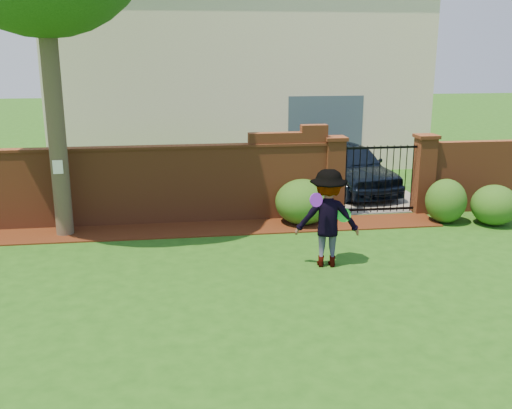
{
  "coord_description": "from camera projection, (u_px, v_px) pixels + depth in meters",
  "views": [
    {
      "loc": [
        -1.27,
        -8.84,
        3.83
      ],
      "look_at": [
        0.2,
        1.4,
        1.05
      ],
      "focal_mm": 40.92,
      "sensor_mm": 36.0,
      "label": 1
    }
  ],
  "objects": [
    {
      "name": "house",
      "position": [
        236.0,
        68.0,
        20.4
      ],
      "size": [
        12.4,
        6.4,
        6.3
      ],
      "color": "beige",
      "rests_on": "ground"
    },
    {
      "name": "driveway",
      "position": [
        332.0,
        178.0,
        17.74
      ],
      "size": [
        3.2,
        8.0,
        0.01
      ],
      "primitive_type": "cube",
      "color": "slate",
      "rests_on": "ground"
    },
    {
      "name": "ground",
      "position": [
        256.0,
        288.0,
        9.62
      ],
      "size": [
        80.0,
        80.0,
        0.01
      ],
      "primitive_type": "cube",
      "color": "#1F4F13",
      "rests_on": "ground"
    },
    {
      "name": "mulch_bed",
      "position": [
        191.0,
        230.0,
        12.67
      ],
      "size": [
        11.1,
        1.08,
        0.03
      ],
      "primitive_type": "cube",
      "color": "#3B180A",
      "rests_on": "ground"
    },
    {
      "name": "pillar_left",
      "position": [
        334.0,
        176.0,
        13.52
      ],
      "size": [
        0.5,
        0.5,
        1.88
      ],
      "color": "brown",
      "rests_on": "ground"
    },
    {
      "name": "paper_notice",
      "position": [
        58.0,
        167.0,
        11.8
      ],
      "size": [
        0.2,
        0.01,
        0.28
      ],
      "primitive_type": "cube",
      "color": "white",
      "rests_on": "tree"
    },
    {
      "name": "shrub_left",
      "position": [
        303.0,
        202.0,
        13.02
      ],
      "size": [
        1.24,
        1.24,
        1.02
      ],
      "primitive_type": "ellipsoid",
      "color": "#1A4D17",
      "rests_on": "ground"
    },
    {
      "name": "man",
      "position": [
        327.0,
        219.0,
        10.38
      ],
      "size": [
        1.25,
        0.85,
        1.78
      ],
      "primitive_type": "imported",
      "rotation": [
        0.0,
        0.0,
        2.97
      ],
      "color": "gray",
      "rests_on": "ground"
    },
    {
      "name": "car",
      "position": [
        352.0,
        168.0,
        15.86
      ],
      "size": [
        2.28,
        4.2,
        1.35
      ],
      "primitive_type": "imported",
      "rotation": [
        0.0,
        0.0,
        0.18
      ],
      "color": "black",
      "rests_on": "ground"
    },
    {
      "name": "frisbee_green",
      "position": [
        344.0,
        215.0,
        10.28
      ],
      "size": [
        0.26,
        0.11,
        0.26
      ],
      "primitive_type": "cylinder",
      "rotation": [
        1.43,
        0.0,
        -0.2
      ],
      "color": "green",
      "rests_on": "man"
    },
    {
      "name": "iron_gate",
      "position": [
        379.0,
        179.0,
        13.7
      ],
      "size": [
        1.78,
        0.03,
        1.6
      ],
      "color": "black",
      "rests_on": "ground"
    },
    {
      "name": "frisbee_purple",
      "position": [
        316.0,
        200.0,
        9.96
      ],
      "size": [
        0.26,
        0.15,
        0.25
      ],
      "primitive_type": "cylinder",
      "rotation": [
        1.36,
        0.0,
        0.31
      ],
      "color": "purple",
      "rests_on": "man"
    },
    {
      "name": "shrub_right",
      "position": [
        494.0,
        205.0,
        12.97
      ],
      "size": [
        1.02,
        1.02,
        0.91
      ],
      "primitive_type": "ellipsoid",
      "color": "#1A4D17",
      "rests_on": "ground"
    },
    {
      "name": "brick_wall",
      "position": [
        141.0,
        184.0,
        12.92
      ],
      "size": [
        8.7,
        0.31,
        2.16
      ],
      "color": "brown",
      "rests_on": "ground"
    },
    {
      "name": "pillar_right",
      "position": [
        424.0,
        173.0,
        13.82
      ],
      "size": [
        0.5,
        0.5,
        1.88
      ],
      "color": "brown",
      "rests_on": "ground"
    },
    {
      "name": "shrub_middle",
      "position": [
        446.0,
        201.0,
        13.13
      ],
      "size": [
        0.91,
        0.91,
        1.0
      ],
      "primitive_type": "ellipsoid",
      "color": "#1A4D17",
      "rests_on": "ground"
    },
    {
      "name": "brick_wall_return",
      "position": [
        502.0,
        175.0,
        14.12
      ],
      "size": [
        4.0,
        0.25,
        1.7
      ],
      "primitive_type": "cube",
      "color": "brown",
      "rests_on": "ground"
    }
  ]
}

